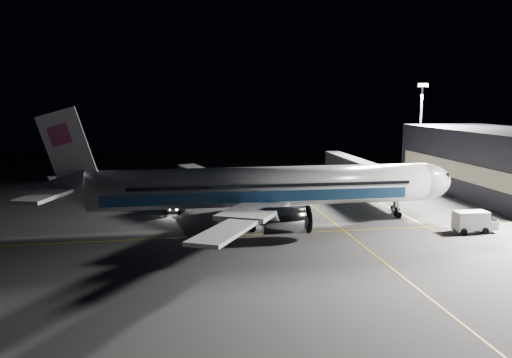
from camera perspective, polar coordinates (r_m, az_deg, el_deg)
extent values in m
plane|color=#4C4C4F|center=(71.70, 0.82, -5.02)|extent=(200.00, 200.00, 0.00)
cube|color=gold|center=(74.05, 8.48, -4.66)|extent=(0.25, 80.00, 0.01)
cube|color=gold|center=(66.00, 1.73, -6.30)|extent=(70.00, 0.25, 0.01)
cube|color=gold|center=(87.34, 14.01, -2.68)|extent=(0.25, 40.00, 0.01)
cylinder|color=silver|center=(70.57, 0.83, -0.85)|extent=(48.00, 5.60, 5.60)
ellipsoid|color=silver|center=(78.36, 18.38, -0.31)|extent=(8.96, 5.60, 5.60)
cube|color=black|center=(79.29, 19.89, 0.45)|extent=(2.20, 3.40, 0.90)
cone|color=silver|center=(71.35, -22.34, -1.20)|extent=(9.00, 5.49, 5.49)
cube|color=navy|center=(73.26, -0.33, -1.19)|extent=(42.24, 0.25, 1.50)
cube|color=navy|center=(67.88, 0.40, -2.03)|extent=(42.24, 0.25, 1.50)
cube|color=silver|center=(78.27, -2.00, -1.03)|extent=(11.36, 15.23, 1.53)
cube|color=silver|center=(62.75, -0.15, -3.64)|extent=(11.36, 15.23, 1.53)
cube|color=silver|center=(89.98, -6.18, 0.85)|extent=(8.57, 13.22, 1.31)
cube|color=silver|center=(49.89, -3.57, -6.05)|extent=(8.57, 13.22, 1.31)
cube|color=silver|center=(76.19, -21.12, -0.27)|extent=(6.20, 9.67, 0.45)
cube|color=silver|center=(66.21, -22.93, -1.75)|extent=(6.20, 9.67, 0.45)
cube|color=white|center=(70.08, -20.80, 3.59)|extent=(7.53, 0.40, 10.28)
cube|color=#C34284|center=(70.14, -21.51, 4.70)|extent=(3.22, 0.55, 3.22)
cylinder|color=#B7B7BF|center=(79.99, 0.54, -1.64)|extent=(5.60, 3.40, 3.40)
cylinder|color=#B7B7BF|center=(62.75, 3.35, -4.73)|extent=(5.60, 3.40, 3.40)
cylinder|color=#9999A0|center=(77.57, 15.93, -3.33)|extent=(0.26, 0.26, 2.50)
cylinder|color=black|center=(77.74, 15.90, -3.91)|extent=(0.90, 0.70, 0.90)
cylinder|color=#9999A0|center=(75.10, -2.01, -3.38)|extent=(0.26, 0.26, 2.50)
cylinder|color=#9999A0|center=(66.81, -1.08, -4.99)|extent=(0.26, 0.26, 2.50)
cylinder|color=black|center=(75.26, -2.01, -3.90)|extent=(1.10, 1.60, 1.10)
cylinder|color=black|center=(66.99, -1.08, -5.57)|extent=(1.10, 1.60, 1.10)
cube|color=black|center=(101.53, 25.80, 1.75)|extent=(18.00, 40.00, 12.00)
cube|color=brown|center=(96.76, 21.36, 1.11)|extent=(0.15, 36.00, 3.00)
cube|color=#B2B2B7|center=(95.71, 11.76, 1.23)|extent=(3.00, 33.90, 2.80)
cube|color=#B2B2B7|center=(81.30, 15.74, -0.34)|extent=(3.60, 3.20, 3.40)
cylinder|color=#9999A0|center=(81.85, 15.65, -2.45)|extent=(0.70, 0.70, 3.10)
cylinder|color=black|center=(81.30, 15.88, -3.40)|extent=(0.70, 0.30, 0.70)
cylinder|color=black|center=(82.89, 15.35, -3.14)|extent=(0.70, 0.30, 0.70)
cylinder|color=#59595E|center=(113.39, 18.24, 4.95)|extent=(0.44, 0.44, 20.00)
cube|color=#59595E|center=(113.15, 18.51, 10.15)|extent=(2.40, 0.50, 0.80)
cube|color=white|center=(112.84, 18.59, 10.15)|extent=(2.20, 0.15, 0.60)
cube|color=silver|center=(72.16, 23.32, -4.34)|extent=(4.36, 2.23, 2.38)
cube|color=silver|center=(73.68, 25.01, -4.70)|extent=(1.76, 2.08, 1.30)
cube|color=black|center=(73.56, 25.04, -4.29)|extent=(1.33, 1.86, 0.54)
cylinder|color=black|center=(74.16, 23.80, -5.00)|extent=(0.87, 0.28, 0.86)
cylinder|color=black|center=(72.32, 24.75, -5.42)|extent=(0.87, 0.28, 0.86)
cylinder|color=black|center=(72.62, 21.77, -5.17)|extent=(0.87, 0.28, 0.86)
cylinder|color=black|center=(70.73, 22.68, -5.60)|extent=(0.87, 0.28, 0.86)
cube|color=black|center=(78.24, -9.24, -3.31)|extent=(3.01, 2.39, 1.20)
cube|color=black|center=(78.08, -9.25, -2.76)|extent=(1.38, 1.38, 0.65)
sphere|color=#FFF2CC|center=(77.63, -9.82, -3.42)|extent=(0.28, 0.28, 0.28)
sphere|color=#FFF2CC|center=(77.29, -9.06, -3.46)|extent=(0.28, 0.28, 0.28)
cylinder|color=black|center=(78.91, -8.34, -3.54)|extent=(0.70, 0.44, 0.65)
cylinder|color=black|center=(77.19, -8.76, -3.84)|extent=(0.70, 0.44, 0.65)
cylinder|color=black|center=(79.52, -9.69, -3.48)|extent=(0.70, 0.44, 0.65)
cylinder|color=black|center=(77.82, -10.13, -3.77)|extent=(0.70, 0.44, 0.65)
cone|color=red|center=(76.65, 4.72, -3.90)|extent=(0.37, 0.37, 0.55)
cone|color=red|center=(77.47, 0.12, -3.73)|extent=(0.34, 0.34, 0.51)
cone|color=red|center=(76.50, 4.27, -3.87)|extent=(0.44, 0.44, 0.67)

